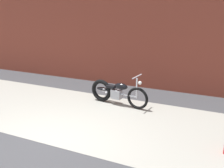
{
  "coord_description": "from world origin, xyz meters",
  "views": [
    {
      "loc": [
        3.42,
        -3.91,
        2.89
      ],
      "look_at": [
        0.46,
        2.6,
        0.75
      ],
      "focal_mm": 40.23,
      "sensor_mm": 36.0,
      "label": 1
    }
  ],
  "objects": [
    {
      "name": "ground_plane",
      "position": [
        0.0,
        0.0,
        0.0
      ],
      "size": [
        80.0,
        80.0,
        0.0
      ],
      "primitive_type": "plane",
      "color": "#38383A"
    },
    {
      "name": "sidewalk_slab",
      "position": [
        0.0,
        1.75,
        0.0
      ],
      "size": [
        36.0,
        3.5,
        0.01
      ],
      "primitive_type": "cube",
      "color": "gray",
      "rests_on": "ground"
    },
    {
      "name": "brick_building_wall",
      "position": [
        0.0,
        5.2,
        2.65
      ],
      "size": [
        36.0,
        0.5,
        5.29
      ],
      "primitive_type": "cube",
      "color": "brown",
      "rests_on": "ground"
    },
    {
      "name": "motorcycle_black",
      "position": [
        0.4,
        2.91,
        0.4
      ],
      "size": [
        2.0,
        0.62,
        1.03
      ],
      "rotation": [
        0.0,
        0.0,
        -0.12
      ],
      "color": "black",
      "rests_on": "ground"
    }
  ]
}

